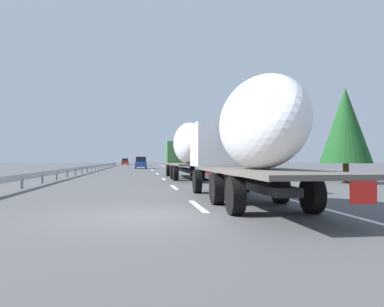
{
  "coord_description": "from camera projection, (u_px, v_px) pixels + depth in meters",
  "views": [
    {
      "loc": [
        -9.93,
        0.07,
        1.5
      ],
      "look_at": [
        20.07,
        -4.16,
        1.98
      ],
      "focal_mm": 35.18,
      "sensor_mm": 36.0,
      "label": 1
    }
  ],
  "objects": [
    {
      "name": "lane_stripe_1",
      "position": [
        174.0,
        187.0,
        20.17
      ],
      "size": [
        3.2,
        0.2,
        0.01
      ],
      "primitive_type": "cube",
      "color": "white",
      "rests_on": "ground_plane"
    },
    {
      "name": "lane_stripe_4",
      "position": [
        153.0,
        170.0,
        52.65
      ],
      "size": [
        3.2,
        0.2,
        0.01
      ],
      "primitive_type": "cube",
      "color": "white",
      "rests_on": "ground_plane"
    },
    {
      "name": "tree_3",
      "position": [
        204.0,
        145.0,
        65.09
      ],
      "size": [
        3.55,
        3.55,
        6.18
      ],
      "color": "#472D19",
      "rests_on": "ground_plane"
    },
    {
      "name": "lane_stripe_3",
      "position": [
        157.0,
        174.0,
        38.73
      ],
      "size": [
        3.2,
        0.2,
        0.01
      ],
      "primitive_type": "cube",
      "color": "white",
      "rests_on": "ground_plane"
    },
    {
      "name": "tree_0",
      "position": [
        346.0,
        125.0,
        23.79
      ],
      "size": [
        3.19,
        3.19,
        6.07
      ],
      "color": "#472D19",
      "rests_on": "ground_plane"
    },
    {
      "name": "tree_2",
      "position": [
        187.0,
        153.0,
        96.14
      ],
      "size": [
        3.5,
        3.5,
        5.06
      ],
      "color": "#472D19",
      "rests_on": "ground_plane"
    },
    {
      "name": "lane_stripe_0",
      "position": [
        198.0,
        206.0,
        12.05
      ],
      "size": [
        3.2,
        0.2,
        0.01
      ],
      "primitive_type": "cube",
      "color": "white",
      "rests_on": "ground_plane"
    },
    {
      "name": "road_sign",
      "position": [
        187.0,
        154.0,
        53.87
      ],
      "size": [
        0.1,
        0.9,
        3.37
      ],
      "color": "gray",
      "rests_on": "ground_plane"
    },
    {
      "name": "lane_stripe_2",
      "position": [
        164.0,
        179.0,
        28.74
      ],
      "size": [
        3.2,
        0.2,
        0.01
      ],
      "primitive_type": "cube",
      "color": "white",
      "rests_on": "ground_plane"
    },
    {
      "name": "tree_5",
      "position": [
        244.0,
        136.0,
        39.22
      ],
      "size": [
        3.4,
        3.4,
        6.36
      ],
      "color": "#472D19",
      "rests_on": "ground_plane"
    },
    {
      "name": "car_black_suv",
      "position": [
        140.0,
        162.0,
        82.57
      ],
      "size": [
        4.7,
        1.83,
        1.86
      ],
      "color": "black",
      "rests_on": "ground_plane"
    },
    {
      "name": "truck_lead",
      "position": [
        187.0,
        148.0,
        29.34
      ],
      "size": [
        13.07,
        2.55,
        4.23
      ],
      "color": "#387038",
      "rests_on": "ground_plane"
    },
    {
      "name": "lane_stripe_5",
      "position": [
        152.0,
        169.0,
        56.14
      ],
      "size": [
        3.2,
        0.2,
        0.01
      ],
      "primitive_type": "cube",
      "color": "white",
      "rests_on": "ground_plane"
    },
    {
      "name": "tree_1",
      "position": [
        242.0,
        133.0,
        42.07
      ],
      "size": [
        2.61,
        2.61,
        7.07
      ],
      "color": "#472D19",
      "rests_on": "ground_plane"
    },
    {
      "name": "truck_trailing",
      "position": [
        247.0,
        136.0,
        12.87
      ],
      "size": [
        12.07,
        2.55,
        4.02
      ],
      "color": "silver",
      "rests_on": "ground_plane"
    },
    {
      "name": "guardrail_median",
      "position": [
        96.0,
        166.0,
        51.57
      ],
      "size": [
        94.0,
        0.1,
        0.76
      ],
      "color": "#9EA0A5",
      "rests_on": "ground_plane"
    },
    {
      "name": "ground_plane",
      "position": [
        140.0,
        171.0,
        49.42
      ],
      "size": [
        260.0,
        260.0,
        0.0
      ],
      "primitive_type": "plane",
      "color": "#4C4C4F"
    },
    {
      "name": "tree_4",
      "position": [
        190.0,
        147.0,
        75.32
      ],
      "size": [
        3.83,
        3.83,
        6.51
      ],
      "color": "#472D19",
      "rests_on": "ground_plane"
    },
    {
      "name": "lane_stripe_7",
      "position": [
        148.0,
        166.0,
        83.86
      ],
      "size": [
        3.2,
        0.2,
        0.01
      ],
      "primitive_type": "cube",
      "color": "white",
      "rests_on": "ground_plane"
    },
    {
      "name": "lane_stripe_6",
      "position": [
        149.0,
        167.0,
        71.28
      ],
      "size": [
        3.2,
        0.2,
        0.01
      ],
      "primitive_type": "cube",
      "color": "white",
      "rests_on": "ground_plane"
    },
    {
      "name": "car_blue_sedan",
      "position": [
        141.0,
        163.0,
        61.77
      ],
      "size": [
        4.16,
        1.87,
        1.95
      ],
      "color": "#28479E",
      "rests_on": "ground_plane"
    },
    {
      "name": "edge_line_right",
      "position": [
        177.0,
        170.0,
        55.14
      ],
      "size": [
        110.0,
        0.2,
        0.01
      ],
      "primitive_type": "cube",
      "color": "white",
      "rests_on": "ground_plane"
    },
    {
      "name": "car_red_compact",
      "position": [
        125.0,
        162.0,
        101.74
      ],
      "size": [
        4.27,
        1.79,
        1.77
      ],
      "color": "red",
      "rests_on": "ground_plane"
    }
  ]
}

